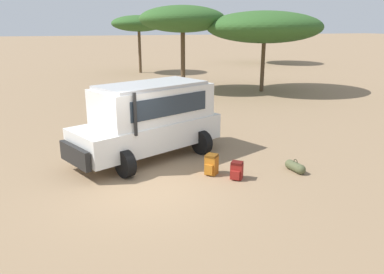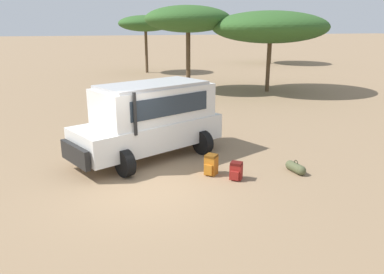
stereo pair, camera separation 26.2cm
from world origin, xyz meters
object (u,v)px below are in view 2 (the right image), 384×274
duffel_bag_low_black_case (296,168)px  acacia_tree_far_right (272,23)px  safari_vehicle (151,118)px  backpack_cluster_center (236,171)px  acacia_tree_centre_back (188,19)px  acacia_tree_right_mid (270,27)px  backpack_beside_front_wheel (211,165)px  acacia_tree_left_mid (145,24)px

duffel_bag_low_black_case → acacia_tree_far_right: (15.97, 29.75, 4.34)m
safari_vehicle → backpack_cluster_center: 3.45m
backpack_cluster_center → acacia_tree_far_right: bearing=58.9°
acacia_tree_far_right → acacia_tree_centre_back: bearing=-134.4°
duffel_bag_low_black_case → acacia_tree_centre_back: bearing=84.7°
safari_vehicle → duffel_bag_low_black_case: size_ratio=6.83×
backpack_cluster_center → acacia_tree_right_mid: size_ratio=0.07×
duffel_bag_low_black_case → acacia_tree_far_right: size_ratio=0.12×
backpack_beside_front_wheel → acacia_tree_centre_back: 15.29m
backpack_cluster_center → acacia_tree_centre_back: (3.28, 14.74, 4.34)m
backpack_cluster_center → acacia_tree_far_right: size_ratio=0.08×
acacia_tree_right_mid → acacia_tree_centre_back: bearing=159.6°
duffel_bag_low_black_case → acacia_tree_right_mid: size_ratio=0.10×
backpack_beside_front_wheel → acacia_tree_left_mid: bearing=82.6°
safari_vehicle → duffel_bag_low_black_case: (3.74, -2.81, -1.15)m
backpack_beside_front_wheel → duffel_bag_low_black_case: 2.55m
safari_vehicle → duffel_bag_low_black_case: safari_vehicle is taller
backpack_cluster_center → acacia_tree_left_mid: size_ratio=0.10×
duffel_bag_low_black_case → backpack_beside_front_wheel: bearing=165.6°
acacia_tree_left_mid → acacia_tree_far_right: acacia_tree_far_right is taller
backpack_beside_front_wheel → acacia_tree_centre_back: size_ratio=0.11×
backpack_cluster_center → duffel_bag_low_black_case: 1.92m
backpack_beside_front_wheel → acacia_tree_left_mid: acacia_tree_left_mid is taller
safari_vehicle → acacia_tree_right_mid: 14.54m
duffel_bag_low_black_case → acacia_tree_left_mid: bearing=88.2°
acacia_tree_centre_back → acacia_tree_left_mid: bearing=93.0°
backpack_cluster_center → acacia_tree_far_right: 34.91m
backpack_cluster_center → duffel_bag_low_black_case: backpack_cluster_center is taller
acacia_tree_right_mid → acacia_tree_left_mid: bearing=113.3°
duffel_bag_low_black_case → acacia_tree_far_right: 34.04m
duffel_bag_low_black_case → acacia_tree_left_mid: 26.00m
backpack_cluster_center → acacia_tree_right_mid: acacia_tree_right_mid is taller
backpack_cluster_center → acacia_tree_right_mid: bearing=57.6°
acacia_tree_far_right → duffel_bag_low_black_case: bearing=-118.2°
acacia_tree_right_mid → acacia_tree_far_right: acacia_tree_far_right is taller
backpack_beside_front_wheel → duffel_bag_low_black_case: bearing=-14.4°
acacia_tree_centre_back → safari_vehicle: bearing=-113.1°
acacia_tree_far_right → backpack_cluster_center: bearing=-121.1°
duffel_bag_low_black_case → acacia_tree_centre_back: acacia_tree_centre_back is taller
safari_vehicle → backpack_cluster_center: bearing=-56.3°
backpack_cluster_center → acacia_tree_left_mid: bearing=83.9°
acacia_tree_left_mid → acacia_tree_centre_back: size_ratio=0.92×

